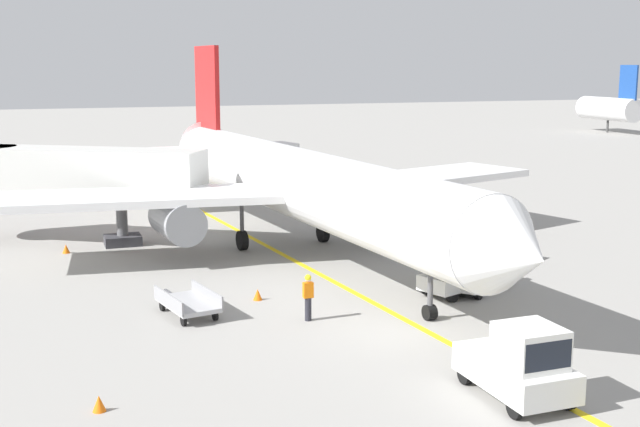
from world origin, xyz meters
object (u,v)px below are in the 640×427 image
pushback_tug (520,364)px  safety_cone_wingtip_right (528,233)px  ground_crew_marshaller (308,296)px  safety_cone_wingtip_left (258,295)px  airliner (295,182)px  safety_cone_nose_right (99,403)px  baggage_tug_near_wing (485,243)px  belt_loader_aft_hold (476,271)px  jet_bridge (63,174)px  safety_cone_nose_left (66,249)px  belt_loader_forward_hold (461,274)px  baggage_cart_loaded (188,303)px

pushback_tug → safety_cone_wingtip_right: pushback_tug is taller
ground_crew_marshaller → safety_cone_wingtip_left: ground_crew_marshaller is taller
airliner → safety_cone_nose_right: airliner is taller
pushback_tug → baggage_tug_near_wing: (7.21, 14.19, -0.07)m
belt_loader_aft_hold → safety_cone_wingtip_left: bearing=170.4°
jet_bridge → baggage_tug_near_wing: jet_bridge is taller
safety_cone_wingtip_left → safety_cone_wingtip_right: same height
pushback_tug → belt_loader_aft_hold: belt_loader_aft_hold is taller
safety_cone_nose_left → safety_cone_nose_right: same height
jet_bridge → safety_cone_wingtip_left: (6.59, -13.42, -3.32)m
safety_cone_wingtip_left → safety_cone_wingtip_right: 17.79m
safety_cone_wingtip_left → belt_loader_forward_hold: bearing=-12.1°
safety_cone_nose_right → safety_cone_wingtip_right: size_ratio=1.00×
belt_loader_forward_hold → ground_crew_marshaller: size_ratio=3.01×
jet_bridge → safety_cone_nose_left: bearing=-92.5°
airliner → baggage_tug_near_wing: 9.42m
jet_bridge → baggage_cart_loaded: 15.28m
belt_loader_forward_hold → safety_cone_wingtip_left: (-7.92, 1.69, -0.56)m
jet_bridge → safety_cone_nose_right: 22.39m
airliner → safety_cone_wingtip_right: 13.04m
belt_loader_forward_hold → jet_bridge: bearing=133.8°
belt_loader_forward_hold → safety_cone_wingtip_right: 11.97m
pushback_tug → baggage_tug_near_wing: size_ratio=1.34×
baggage_tug_near_wing → safety_cone_nose_right: bearing=-148.2°
safety_cone_wingtip_left → safety_cone_nose_left: bearing=121.7°
pushback_tug → airliner: bearing=91.2°
baggage_tug_near_wing → pushback_tug: bearing=-116.9°
baggage_tug_near_wing → ground_crew_marshaller: (-10.46, -5.65, -0.02)m
belt_loader_aft_hold → pushback_tug: bearing=-113.7°
airliner → jet_bridge: bearing=150.5°
baggage_tug_near_wing → safety_cone_nose_right: baggage_tug_near_wing is taller
baggage_cart_loaded → belt_loader_aft_hold: bearing=-1.9°
pushback_tug → ground_crew_marshaller: (-3.25, 8.54, -0.08)m
jet_bridge → safety_cone_nose_left: jet_bridge is taller
safety_cone_wingtip_right → belt_loader_aft_hold: bearing=-133.6°
pushback_tug → belt_loader_forward_hold: (3.63, 9.96, -0.22)m
belt_loader_aft_hold → safety_cone_wingtip_left: size_ratio=10.79×
baggage_cart_loaded → ground_crew_marshaller: (3.95, -2.01, 0.44)m
ground_crew_marshaller → safety_cone_wingtip_left: size_ratio=3.86×
jet_bridge → baggage_cart_loaded: jet_bridge is taller
airliner → safety_cone_nose_right: 19.61m
pushback_tug → baggage_tug_near_wing: 15.92m
jet_bridge → pushback_tug: size_ratio=3.36×
belt_loader_aft_hold → safety_cone_nose_left: size_ratio=10.79×
jet_bridge → belt_loader_aft_hold: 21.56m
safety_cone_nose_right → ground_crew_marshaller: bearing=36.1°
jet_bridge → safety_cone_wingtip_left: bearing=-63.9°
jet_bridge → safety_cone_wingtip_right: 24.28m
airliner → belt_loader_forward_hold: bearing=-66.3°
belt_loader_forward_hold → ground_crew_marshaller: bearing=-168.4°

